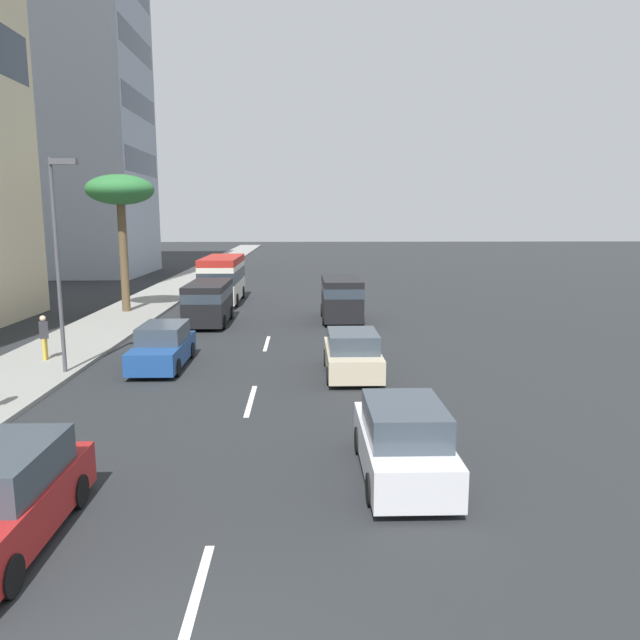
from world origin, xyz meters
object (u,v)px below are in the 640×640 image
Objects in this scene: car_fourth at (352,354)px; van_second at (341,296)px; van_sixth at (209,300)px; street_lamp at (59,244)px; car_third at (163,347)px; car_fifth at (403,442)px; palm_tree at (120,193)px; minibus_lead at (223,277)px; car_seventh at (0,501)px; pedestrian_near_lamp at (44,335)px.

van_second is at bearing -1.70° from car_fourth.
street_lamp is at bearing -18.31° from van_sixth.
van_sixth reaches higher than car_third.
palm_tree is (22.93, 12.53, 6.12)m from car_fifth.
palm_tree reaches higher than car_fourth.
minibus_lead is at bearing 20.58° from car_fourth.
van_second is 23.83m from car_seventh.
car_fifth is 14.32m from street_lamp.
van_sixth reaches higher than car_fifth.
car_third is 1.06× the size of car_fourth.
minibus_lead is 1.53× the size of car_seventh.
van_sixth is (-0.88, 7.08, -0.07)m from van_second.
minibus_lead is 10.40m from van_second.
car_fifth is 26.84m from palm_tree.
minibus_lead is at bearing 45.36° from van_second.
street_lamp is at bearing 89.00° from car_fourth.
car_fifth is at bearing 20.34° from van_sixth.
van_second is at bearing -102.62° from palm_tree.
street_lamp is (-1.88, -1.57, 3.59)m from pedestrian_near_lamp.
car_fifth is 0.55× the size of palm_tree.
car_fourth is at bearing 20.58° from minibus_lead.
car_seventh is 0.58× the size of palm_tree.
car_third is at bearing 143.44° from van_second.
car_seventh is at bearing -164.34° from street_lamp.
van_second is 20.14m from car_fifth.
palm_tree is (-4.51, 5.08, 5.27)m from minibus_lead.
minibus_lead is 17.34m from car_third.
van_second is at bearing 162.04° from car_seventh.
street_lamp is at bearing -67.42° from car_third.
street_lamp is (-1.29, 3.10, 3.94)m from car_third.
car_third is (-17.32, 0.03, -0.90)m from minibus_lead.
van_sixth is at bearing 177.82° from car_third.
pedestrian_near_lamp is at bearing 127.90° from van_second.
street_lamp reaches higher than van_sixth.
car_fourth is 11.95m from pedestrian_near_lamp.
van_sixth is (9.14, -0.35, 0.51)m from car_third.
minibus_lead is 0.89× the size of palm_tree.
car_fourth is at bearing -91.00° from street_lamp.
car_third is 0.61× the size of street_lamp.
car_fifth is (-27.44, -7.45, -0.85)m from minibus_lead.
car_fifth is 0.84× the size of van_sixth.
car_third is at bearing -0.10° from minibus_lead.
van_second reaches higher than car_fourth.
pedestrian_near_lamp is (-16.73, 4.71, -0.55)m from minibus_lead.
van_sixth is 11.50m from street_lamp.
van_sixth is at bearing -18.31° from street_lamp.
van_second is (-7.30, -7.40, -0.32)m from minibus_lead.
car_fourth is 13.20m from car_seventh.
car_fifth is 0.57× the size of street_lamp.
palm_tree is (12.81, 5.05, 6.17)m from car_third.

